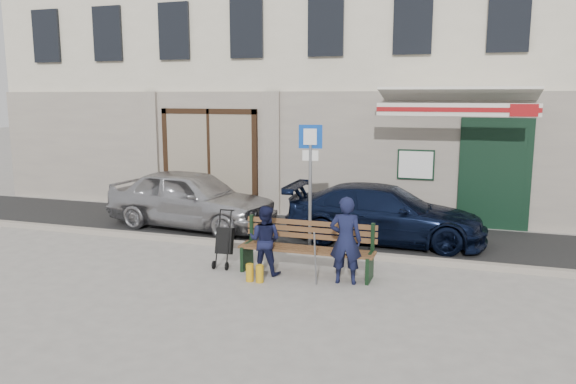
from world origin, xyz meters
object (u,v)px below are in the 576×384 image
at_px(car_navy, 385,214).
at_px(parking_sign, 310,167).
at_px(bench, 304,249).
at_px(man, 346,240).
at_px(car_silver, 191,198).
at_px(woman, 265,240).
at_px(stroller, 224,242).

distance_m(car_navy, parking_sign, 2.02).
bearing_deg(bench, man, -17.61).
xyz_separation_m(parking_sign, man, (1.15, -1.85, -0.95)).
xyz_separation_m(car_silver, bench, (3.54, -2.54, -0.24)).
distance_m(parking_sign, man, 2.37).
relative_size(parking_sign, woman, 2.08).
xyz_separation_m(car_silver, car_navy, (4.55, 0.11, -0.09)).
height_order(parking_sign, man, parking_sign).
relative_size(car_navy, parking_sign, 1.66).
relative_size(car_silver, bench, 1.71).
bearing_deg(bench, car_navy, 69.10).
distance_m(car_navy, woman, 3.29).
relative_size(parking_sign, man, 1.72).
distance_m(car_silver, stroller, 3.29).
bearing_deg(man, parking_sign, -65.03).
xyz_separation_m(parking_sign, woman, (-0.30, -1.80, -1.07)).
bearing_deg(car_navy, stroller, 136.28).
relative_size(bench, man, 1.63).
bearing_deg(parking_sign, stroller, -135.04).
xyz_separation_m(car_silver, stroller, (2.03, -2.57, -0.24)).
relative_size(car_navy, bench, 1.75).
height_order(car_navy, stroller, car_navy).
relative_size(bench, woman, 1.97).
height_order(car_silver, car_navy, car_silver).
relative_size(bench, stroller, 2.30).
bearing_deg(stroller, parking_sign, 50.14).
bearing_deg(man, stroller, -12.12).
bearing_deg(parking_sign, bench, -87.51).
relative_size(car_silver, stroller, 3.94).
bearing_deg(car_navy, parking_sign, 126.97).
distance_m(car_silver, car_navy, 4.55).
bearing_deg(car_navy, car_silver, 90.79).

